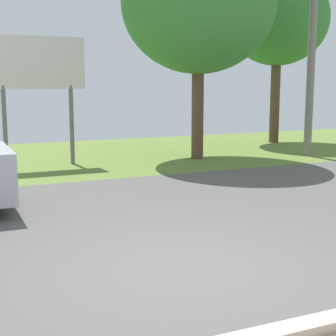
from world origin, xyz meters
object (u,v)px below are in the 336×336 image
object	(u,v)px
roadside_billboard	(37,72)
tree_center_back	(199,3)
tree_left_far	(278,19)
utility_pole	(312,50)

from	to	relation	value
roadside_billboard	tree_center_back	world-z (taller)	tree_center_back
tree_center_back	roadside_billboard	bearing A→B (deg)	173.35
tree_left_far	roadside_billboard	bearing A→B (deg)	-167.92
utility_pole	tree_left_far	xyz separation A→B (m)	(1.11, 3.36, 1.31)
roadside_billboard	tree_center_back	xyz separation A→B (m)	(4.58, -0.53, 1.99)
tree_left_far	tree_center_back	world-z (taller)	tree_center_back
roadside_billboard	tree_center_back	distance (m)	5.02
tree_left_far	utility_pole	bearing A→B (deg)	-108.35
tree_left_far	tree_center_back	xyz separation A→B (m)	(-4.54, -2.48, -0.00)
utility_pole	tree_center_back	world-z (taller)	tree_center_back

